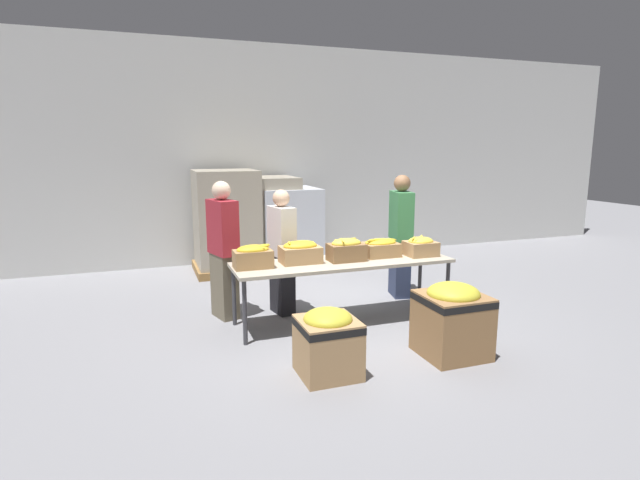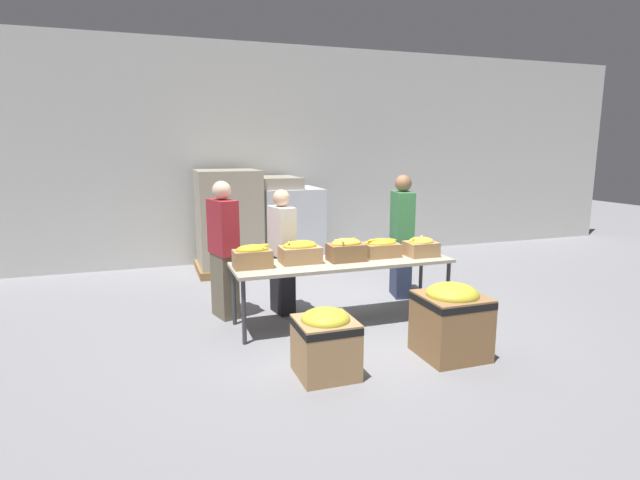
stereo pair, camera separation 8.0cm
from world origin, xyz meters
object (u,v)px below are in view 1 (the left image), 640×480
banana_box_0 (253,256)px  volunteer_2 (401,237)px  volunteer_1 (282,253)px  banana_box_4 (421,246)px  sorting_table (343,265)px  banana_box_2 (346,250)px  donation_bin_0 (328,340)px  pallet_stack_0 (226,222)px  banana_box_1 (300,252)px  donation_bin_1 (452,317)px  banana_box_3 (380,247)px  pallet_stack_2 (288,228)px  volunteer_0 (223,251)px  pallet_stack_1 (267,223)px

banana_box_0 → volunteer_2: bearing=17.5°
volunteer_1 → banana_box_4: bearing=58.9°
sorting_table → banana_box_2: (0.04, -0.00, 0.19)m
volunteer_1 → donation_bin_0: (-0.08, -1.91, -0.46)m
sorting_table → pallet_stack_0: 3.18m
banana_box_2 → volunteer_1: size_ratio=0.27×
banana_box_1 → banana_box_4: banana_box_1 is taller
donation_bin_1 → pallet_stack_0: 4.68m
banana_box_2 → banana_box_3: (0.51, 0.09, -0.02)m
banana_box_2 → pallet_stack_2: pallet_stack_2 is taller
banana_box_3 → volunteer_1: 1.27m
banana_box_4 → donation_bin_0: banana_box_4 is taller
sorting_table → volunteer_2: 1.42m
banana_box_1 → pallet_stack_0: (-0.40, 2.95, -0.04)m
banana_box_1 → pallet_stack_0: pallet_stack_0 is taller
volunteer_0 → donation_bin_0: (0.65, -1.99, -0.52)m
banana_box_0 → donation_bin_1: size_ratio=0.58×
banana_box_0 → volunteer_2: size_ratio=0.25×
banana_box_4 → donation_bin_0: 2.23m
banana_box_1 → pallet_stack_0: size_ratio=0.27×
banana_box_2 → volunteer_0: volunteer_0 is taller
banana_box_1 → volunteer_0: 1.01m
banana_box_4 → volunteer_1: (-1.66, 0.63, -0.09)m
banana_box_1 → volunteer_1: (-0.09, 0.49, -0.11)m
banana_box_4 → pallet_stack_2: (-0.88, 3.08, -0.19)m
volunteer_2 → volunteer_0: bearing=-76.0°
banana_box_4 → pallet_stack_2: 3.21m
banana_box_3 → volunteer_1: bearing=156.8°
banana_box_2 → volunteer_0: (-1.39, 0.67, -0.05)m
donation_bin_0 → donation_bin_1: (1.38, 0.00, 0.06)m
volunteer_0 → banana_box_2: bearing=48.2°
volunteer_0 → volunteer_1: bearing=67.4°
volunteer_0 → pallet_stack_1: 2.71m
banana_box_1 → donation_bin_1: size_ratio=0.61×
pallet_stack_2 → banana_box_4: bearing=-74.0°
volunteer_0 → pallet_stack_0: bearing=153.7°
banana_box_4 → pallet_stack_1: size_ratio=0.24×
pallet_stack_0 → pallet_stack_1: pallet_stack_0 is taller
sorting_table → donation_bin_0: 1.55m
volunteer_2 → pallet_stack_0: (-2.12, 2.30, -0.01)m
pallet_stack_1 → donation_bin_1: bearing=-78.9°
banana_box_3 → banana_box_4: size_ratio=1.17×
banana_box_3 → donation_bin_0: (-1.25, -1.41, -0.55)m
banana_box_3 → banana_box_4: 0.52m
banana_box_0 → banana_box_3: (1.66, 0.06, -0.02)m
volunteer_1 → donation_bin_0: volunteer_1 is taller
pallet_stack_1 → volunteer_0: bearing=-115.4°
banana_box_3 → volunteer_2: bearing=45.5°
banana_box_4 → volunteer_1: size_ratio=0.24×
banana_box_1 → pallet_stack_2: (0.69, 2.94, -0.21)m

